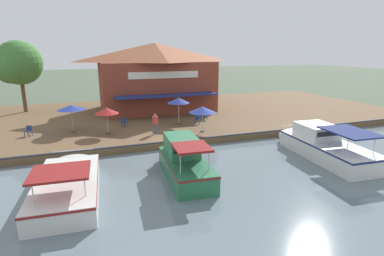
% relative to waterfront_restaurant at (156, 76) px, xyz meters
% --- Properties ---
extents(ground_plane, '(220.00, 220.00, 0.00)m').
position_rel_waterfront_restaurant_xyz_m(ground_plane, '(13.55, -1.24, -4.49)').
color(ground_plane, '#4C5B47').
extents(quay_deck, '(22.00, 56.00, 0.60)m').
position_rel_waterfront_restaurant_xyz_m(quay_deck, '(2.55, -1.24, -4.19)').
color(quay_deck, brown).
rests_on(quay_deck, ground).
extents(quay_edge_fender, '(0.20, 50.40, 0.10)m').
position_rel_waterfront_restaurant_xyz_m(quay_edge_fender, '(13.45, -1.24, -3.84)').
color(quay_edge_fender, '#2D2D33').
rests_on(quay_edge_fender, quay_deck).
extents(waterfront_restaurant, '(10.05, 13.05, 7.65)m').
position_rel_waterfront_restaurant_xyz_m(waterfront_restaurant, '(0.00, 0.00, 0.00)').
color(waterfront_restaurant, brown).
rests_on(waterfront_restaurant, quay_deck).
extents(patio_umbrella_by_entrance, '(2.29, 2.29, 2.24)m').
position_rel_waterfront_restaurant_xyz_m(patio_umbrella_by_entrance, '(11.52, 1.31, -1.95)').
color(patio_umbrella_by_entrance, '#B7B7B7').
rests_on(patio_umbrella_by_entrance, quay_deck).
extents(patio_umbrella_mid_patio_left, '(1.94, 1.94, 2.25)m').
position_rel_waterfront_restaurant_xyz_m(patio_umbrella_mid_patio_left, '(9.46, -6.37, -1.93)').
color(patio_umbrella_mid_patio_left, '#B7B7B7').
rests_on(patio_umbrella_mid_patio_left, quay_deck).
extents(patio_umbrella_mid_patio_right, '(2.05, 2.05, 2.58)m').
position_rel_waterfront_restaurant_xyz_m(patio_umbrella_mid_patio_right, '(8.30, 0.19, -1.60)').
color(patio_umbrella_mid_patio_right, '#B7B7B7').
rests_on(patio_umbrella_mid_patio_right, quay_deck).
extents(patio_umbrella_near_quay_edge, '(2.29, 2.29, 2.37)m').
position_rel_waterfront_restaurant_xyz_m(patio_umbrella_near_quay_edge, '(7.73, -9.15, -1.77)').
color(patio_umbrella_near_quay_edge, '#B7B7B7').
rests_on(patio_umbrella_near_quay_edge, quay_deck).
extents(cafe_chair_mid_patio, '(0.59, 0.59, 0.85)m').
position_rel_waterfront_restaurant_xyz_m(cafe_chair_mid_patio, '(7.49, -4.78, -3.42)').
color(cafe_chair_mid_patio, navy).
rests_on(cafe_chair_mid_patio, quay_deck).
extents(cafe_chair_beside_entrance, '(0.58, 0.58, 0.85)m').
position_rel_waterfront_restaurant_xyz_m(cafe_chair_beside_entrance, '(7.89, -12.55, -3.42)').
color(cafe_chair_beside_entrance, navy).
rests_on(cafe_chair_beside_entrance, quay_deck).
extents(cafe_chair_back_row_seat, '(0.58, 0.58, 0.85)m').
position_rel_waterfront_restaurant_xyz_m(cafe_chair_back_row_seat, '(8.78, 1.88, -3.42)').
color(cafe_chair_back_row_seat, navy).
rests_on(cafe_chair_back_row_seat, quay_deck).
extents(cafe_chair_facing_river, '(0.57, 0.57, 0.85)m').
position_rel_waterfront_restaurant_xyz_m(cafe_chair_facing_river, '(7.10, 3.24, -3.42)').
color(cafe_chair_facing_river, navy).
rests_on(cafe_chair_facing_river, quay_deck).
extents(person_near_entrance, '(0.48, 0.48, 1.69)m').
position_rel_waterfront_restaurant_xyz_m(person_near_entrance, '(10.71, -2.62, -2.84)').
color(person_near_entrance, '#2D5193').
rests_on(person_near_entrance, quay_deck).
extents(motorboat_second_along, '(8.97, 3.45, 2.43)m').
position_rel_waterfront_restaurant_xyz_m(motorboat_second_along, '(18.38, 7.65, -3.62)').
color(motorboat_second_along, white).
rests_on(motorboat_second_along, river_water).
extents(motorboat_nearest_quay, '(6.85, 2.66, 2.37)m').
position_rel_waterfront_restaurant_xyz_m(motorboat_nearest_quay, '(18.27, -2.68, -3.56)').
color(motorboat_nearest_quay, '#287047').
rests_on(motorboat_nearest_quay, river_water).
extents(motorboat_fourth_along, '(8.19, 3.47, 2.07)m').
position_rel_waterfront_restaurant_xyz_m(motorboat_fourth_along, '(18.53, -9.16, -3.84)').
color(motorboat_fourth_along, silver).
rests_on(motorboat_fourth_along, river_water).
extents(tree_downstream_bank, '(5.07, 4.83, 7.90)m').
position_rel_waterfront_restaurant_xyz_m(tree_downstream_bank, '(-3.22, -14.64, 1.45)').
color(tree_downstream_bank, brown).
rests_on(tree_downstream_bank, quay_deck).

